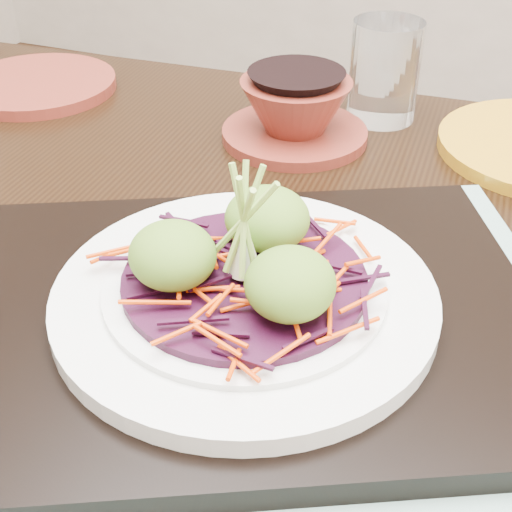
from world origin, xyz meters
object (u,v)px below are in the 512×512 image
at_px(terracotta_side_plate, 37,85).
at_px(water_glass, 384,71).
at_px(white_plate, 245,295).
at_px(serving_tray, 245,315).
at_px(terracotta_bowl_set, 295,114).
at_px(dining_table, 283,350).

bearing_deg(terracotta_side_plate, water_glass, 10.98).
bearing_deg(white_plate, serving_tray, 84.64).
xyz_separation_m(serving_tray, terracotta_bowl_set, (-0.07, 0.30, 0.02)).
xyz_separation_m(white_plate, terracotta_bowl_set, (-0.07, 0.30, -0.00)).
height_order(white_plate, water_glass, water_glass).
height_order(serving_tray, terracotta_side_plate, serving_tray).
height_order(dining_table, serving_tray, serving_tray).
relative_size(dining_table, white_plate, 4.54).
bearing_deg(terracotta_side_plate, terracotta_bowl_set, -1.69).
relative_size(serving_tray, water_glass, 3.76).
distance_m(dining_table, water_glass, 0.33).
xyz_separation_m(dining_table, water_glass, (0.00, 0.30, 0.15)).
height_order(serving_tray, water_glass, water_glass).
xyz_separation_m(serving_tray, terracotta_side_plate, (-0.40, 0.31, -0.01)).
distance_m(dining_table, terracotta_side_plate, 0.47).
xyz_separation_m(white_plate, water_glass, (-0.00, 0.39, 0.02)).
bearing_deg(water_glass, dining_table, -90.14).
distance_m(terracotta_side_plate, water_glass, 0.41).
xyz_separation_m(dining_table, terracotta_bowl_set, (-0.07, 0.21, 0.12)).
distance_m(dining_table, white_plate, 0.15).
bearing_deg(serving_tray, water_glass, 63.11).
bearing_deg(white_plate, dining_table, 91.11).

